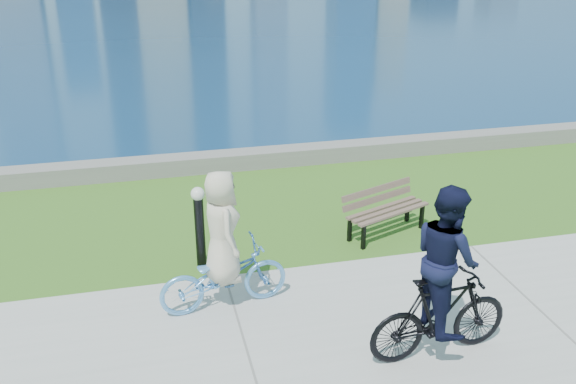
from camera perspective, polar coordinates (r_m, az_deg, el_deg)
The scene contains 7 objects.
ground at distance 9.53m, azimuth 20.98°, elevation -9.41°, with size 320.00×320.00×0.00m, color #2F5C18.
concrete_path at distance 9.53m, azimuth 20.99°, elevation -9.36°, with size 80.00×3.50×0.02m, color #A3A39E.
seawall at distance 14.42m, azimuth 7.65°, elevation 3.84°, with size 90.00×0.50×0.35m, color slate.
park_bench at distance 10.77m, azimuth 8.52°, elevation -1.31°, with size 1.59×1.04×0.78m.
bollard_lamp at distance 9.63m, azimuth -7.89°, elevation -2.61°, with size 0.21×0.21×1.29m.
cyclist_woman at distance 8.55m, azimuth -5.81°, elevation -5.91°, with size 0.84×1.82×1.96m.
cyclist_man at distance 7.72m, azimuth 13.61°, elevation -8.27°, with size 0.73×1.83×2.20m.
Camera 1 is at (-5.02, -6.47, 4.88)m, focal length 40.00 mm.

